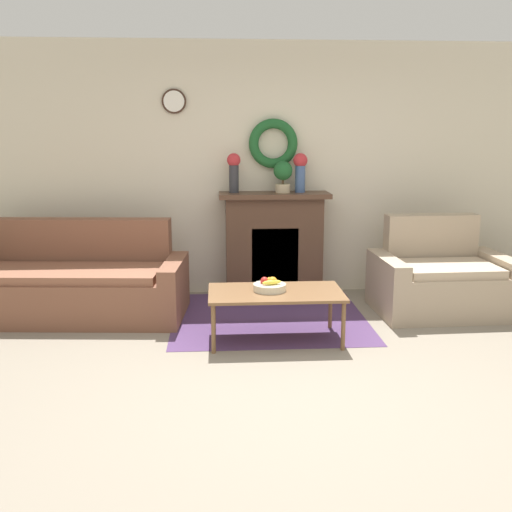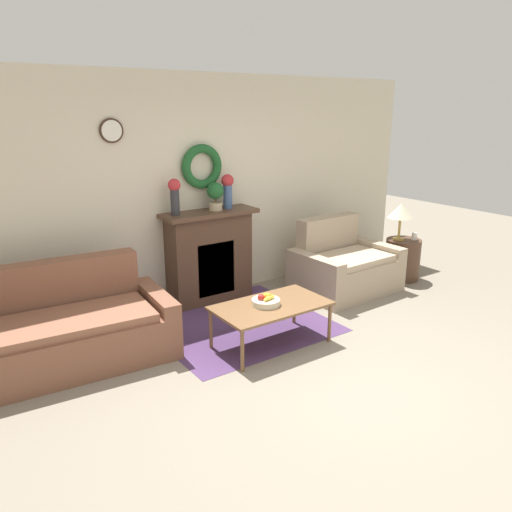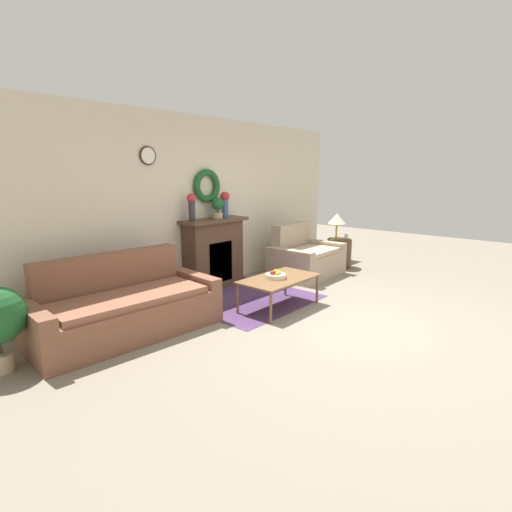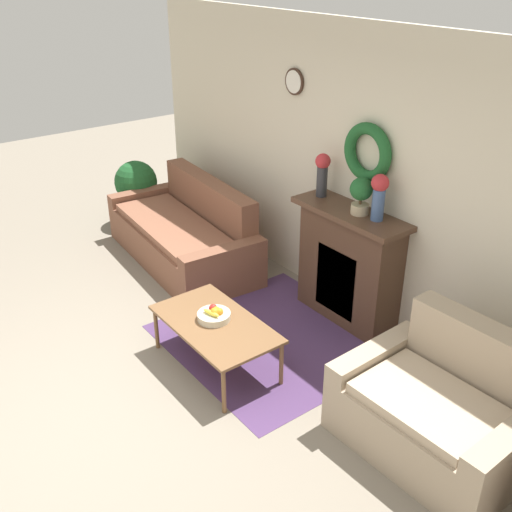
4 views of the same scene
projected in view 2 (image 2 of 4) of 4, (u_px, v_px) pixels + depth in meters
ground_plane at (351, 389)px, 4.25m from camera, size 16.00×16.00×0.00m
floor_rug at (237, 323)px, 5.54m from camera, size 1.84×1.75×0.01m
wall_back at (195, 190)px, 5.98m from camera, size 6.80×0.17×2.70m
fireplace at (210, 256)px, 6.07m from camera, size 1.17×0.41×1.13m
couch_left at (55, 333)px, 4.59m from camera, size 2.17×1.11×0.91m
loveseat_right at (344, 267)px, 6.48m from camera, size 1.31×0.95×0.93m
coffee_table at (271, 308)px, 4.94m from camera, size 1.14×0.65×0.43m
fruit_bowl at (266, 301)px, 4.91m from camera, size 0.28×0.28×0.12m
side_table_by_loveseat at (402, 259)px, 6.93m from camera, size 0.48×0.48×0.56m
table_lamp at (401, 212)px, 6.74m from camera, size 0.35×0.35×0.50m
mug at (414, 236)px, 6.83m from camera, size 0.07×0.07×0.10m
vase_on_mantel_left at (175, 194)px, 5.61m from camera, size 0.14×0.14×0.41m
vase_on_mantel_right at (228, 188)px, 6.00m from camera, size 0.15×0.15×0.41m
potted_plant_on_mantel at (215, 194)px, 5.90m from camera, size 0.20×0.20×0.33m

